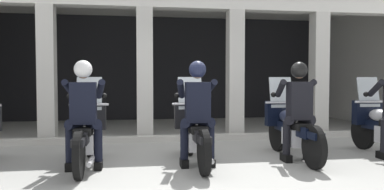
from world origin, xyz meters
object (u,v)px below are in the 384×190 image
at_px(motorcycle_left, 87,132).
at_px(police_officer_right, 298,103).
at_px(motorcycle_right, 291,128).
at_px(motorcycle_far_right, 384,126).
at_px(police_officer_center, 197,104).
at_px(motorcycle_center, 194,131).
at_px(police_officer_left, 84,105).

xyz_separation_m(motorcycle_left, police_officer_right, (3.30, -0.24, 0.44)).
bearing_deg(police_officer_right, motorcycle_left, 174.63).
bearing_deg(police_officer_right, motorcycle_right, 88.56).
height_order(police_officer_right, motorcycle_far_right, police_officer_right).
bearing_deg(motorcycle_far_right, police_officer_center, -176.56).
distance_m(motorcycle_left, police_officer_right, 3.34).
height_order(motorcycle_center, police_officer_center, police_officer_center).
bearing_deg(police_officer_center, motorcycle_right, 10.55).
xyz_separation_m(police_officer_left, police_officer_center, (1.65, -0.07, 0.00)).
relative_size(police_officer_right, motorcycle_far_right, 0.78).
distance_m(motorcycle_center, police_officer_center, 0.52).
distance_m(motorcycle_left, motorcycle_right, 3.31).
relative_size(motorcycle_left, police_officer_right, 1.29).
bearing_deg(motorcycle_far_right, motorcycle_right, 175.33).
xyz_separation_m(motorcycle_left, motorcycle_far_right, (4.96, -0.04, 0.00)).
height_order(motorcycle_left, police_officer_right, police_officer_right).
bearing_deg(motorcycle_center, motorcycle_right, 0.97).
height_order(motorcycle_right, police_officer_right, police_officer_right).
relative_size(motorcycle_center, police_officer_right, 1.29).
xyz_separation_m(motorcycle_right, motorcycle_far_right, (1.65, -0.08, 0.00)).
bearing_deg(motorcycle_center, motorcycle_left, 174.98).
bearing_deg(motorcycle_far_right, police_officer_right, -174.89).
distance_m(motorcycle_right, motorcycle_far_right, 1.65).
bearing_deg(motorcycle_left, police_officer_right, -8.92).
bearing_deg(police_officer_center, police_officer_right, 0.97).
relative_size(police_officer_left, motorcycle_far_right, 0.78).
bearing_deg(motorcycle_right, police_officer_right, -91.44).
xyz_separation_m(police_officer_left, motorcycle_center, (1.65, 0.22, -0.44)).
bearing_deg(motorcycle_right, motorcycle_left, 179.54).
height_order(police_officer_left, motorcycle_far_right, police_officer_left).
relative_size(police_officer_center, police_officer_right, 1.00).
xyz_separation_m(police_officer_center, motorcycle_right, (1.65, 0.39, -0.44)).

